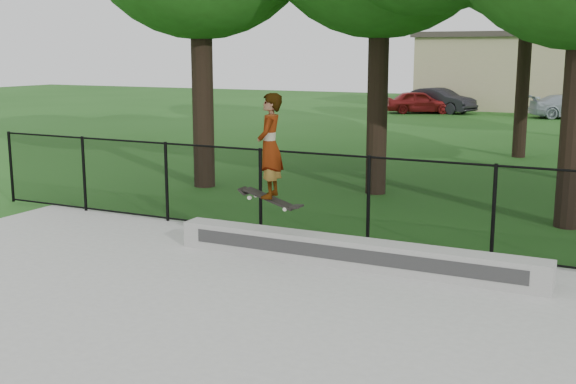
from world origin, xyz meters
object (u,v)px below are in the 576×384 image
car_b (439,100)px  grind_ledge (351,253)px  skater_airborne (270,148)px  car_c (571,107)px  car_a (420,102)px

car_b → grind_ledge: bearing=-149.5°
grind_ledge → skater_airborne: skater_airborne is taller
grind_ledge → car_b: size_ratio=1.59×
car_b → skater_airborne: skater_airborne is taller
car_b → car_c: car_b is taller
car_a → car_c: bearing=-111.5°
car_a → skater_airborne: bearing=167.2°
grind_ledge → skater_airborne: (-1.22, -0.28, 1.52)m
grind_ledge → car_a: bearing=104.2°
car_a → car_b: size_ratio=0.97×
grind_ledge → skater_airborne: bearing=-167.2°
car_a → car_c: car_a is taller
skater_airborne → car_c: bearing=86.7°
car_b → car_a: bearing=152.9°
skater_airborne → car_b: bearing=99.8°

